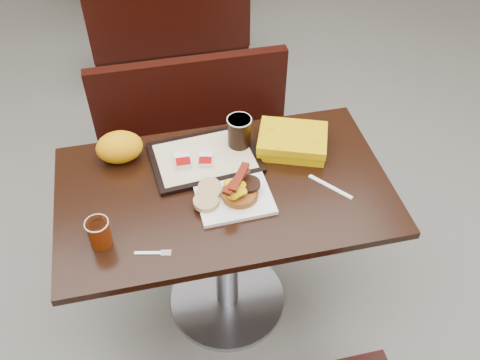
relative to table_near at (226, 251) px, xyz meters
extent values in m
cube|color=gray|center=(0.00, 0.00, -0.38)|extent=(6.00, 7.00, 0.01)
cube|color=white|center=(0.02, -0.07, 0.38)|extent=(0.27, 0.21, 0.02)
cylinder|color=brown|center=(0.04, -0.07, 0.40)|extent=(0.16, 0.16, 0.03)
cylinder|color=black|center=(0.08, -0.05, 0.42)|extent=(0.10, 0.10, 0.01)
ellipsoid|color=yellow|center=(0.02, -0.07, 0.44)|extent=(0.11, 0.10, 0.05)
cylinder|color=tan|center=(-0.08, -0.08, 0.40)|extent=(0.11, 0.11, 0.02)
cylinder|color=tan|center=(-0.06, -0.03, 0.41)|extent=(0.10, 0.10, 0.05)
cylinder|color=#952A05|center=(-0.44, -0.16, 0.43)|extent=(0.10, 0.10, 0.10)
cube|color=white|center=(0.38, -0.08, 0.38)|extent=(0.12, 0.15, 0.00)
cube|color=#AA1A07|center=(0.00, 0.06, 0.38)|extent=(0.04, 0.03, 0.01)
cube|color=#8C0504|center=(0.04, -0.01, 0.38)|extent=(0.05, 0.04, 0.01)
cube|color=black|center=(-0.04, 0.16, 0.38)|extent=(0.42, 0.32, 0.02)
cube|color=silver|center=(-0.13, 0.14, 0.40)|extent=(0.06, 0.08, 0.02)
cube|color=silver|center=(-0.04, 0.13, 0.40)|extent=(0.07, 0.08, 0.02)
cylinder|color=black|center=(0.10, 0.20, 0.45)|extent=(0.09, 0.09, 0.12)
cube|color=#D39E03|center=(0.30, 0.15, 0.41)|extent=(0.31, 0.27, 0.07)
ellipsoid|color=#F7A208|center=(-0.35, 0.23, 0.44)|extent=(0.18, 0.14, 0.12)
camera|label=1|loc=(-0.23, -1.31, 1.76)|focal=39.84mm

